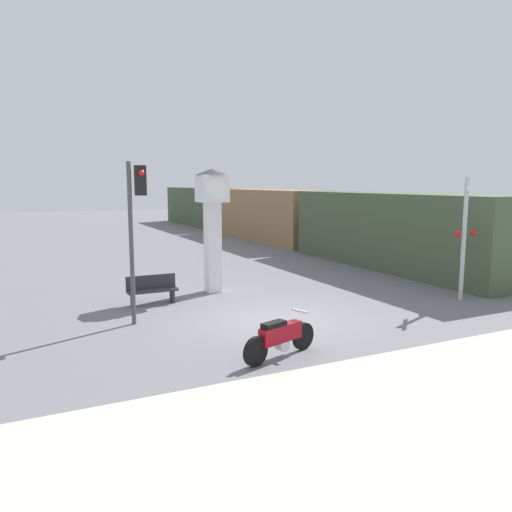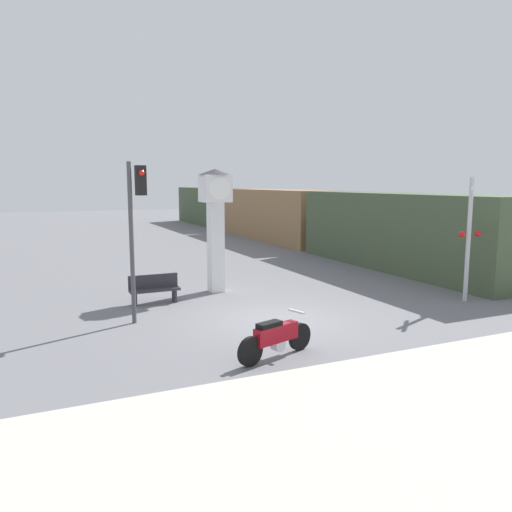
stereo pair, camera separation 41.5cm
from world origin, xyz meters
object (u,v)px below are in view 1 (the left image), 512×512
Objects in this scene: bench at (152,289)px; freight_train at (265,214)px; motorcycle at (280,337)px; clock_tower at (212,211)px; traffic_light at (136,214)px; railroad_crossing_signal at (464,234)px.

freight_train is at bearing 52.14° from bench.
bench is at bearing 83.79° from motorcycle.
clock_tower is 2.71× the size of bench.
traffic_light reaches higher than freight_train.
clock_tower reaches higher than railroad_crossing_signal.
freight_train reaches higher than motorcycle.
railroad_crossing_signal reaches higher than bench.
bench is (-2.42, -0.86, -2.39)m from clock_tower.
clock_tower is at bearing 41.50° from traffic_light.
freight_train is 8.74× the size of traffic_light.
bench is at bearing 66.78° from traffic_light.
railroad_crossing_signal is at bearing -22.24° from bench.
clock_tower is 3.51m from bench.
traffic_light is 2.76× the size of bench.
bench is at bearing -160.48° from clock_tower.
freight_train is (10.37, 21.22, 1.24)m from motorcycle.
railroad_crossing_signal is 2.53× the size of bench.
traffic_light is at bearing -113.22° from bench.
railroad_crossing_signal is (8.12, 2.31, 1.74)m from motorcycle.
bench is at bearing 157.76° from railroad_crossing_signal.
railroad_crossing_signal is (7.02, -4.72, -0.68)m from clock_tower.
motorcycle is 1.32× the size of bench.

